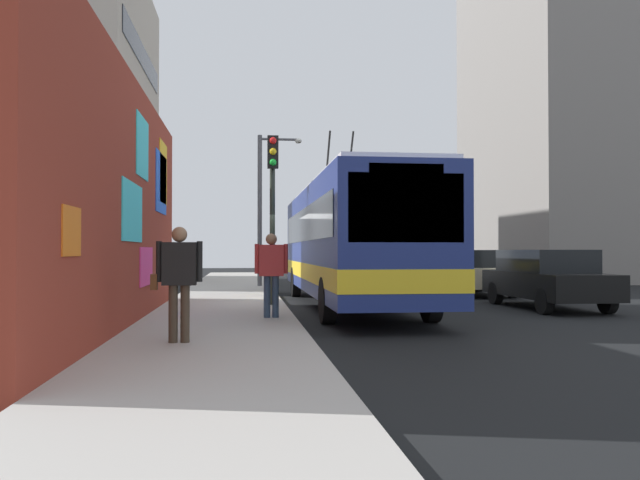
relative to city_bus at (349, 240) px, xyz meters
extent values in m
plane|color=black|center=(-0.07, 1.80, -1.86)|extent=(80.00, 80.00, 0.00)
cube|color=#ADA8A0|center=(-0.07, 3.40, -1.79)|extent=(48.00, 3.20, 0.15)
cube|color=maroon|center=(-4.69, 5.15, 0.60)|extent=(12.78, 0.30, 4.93)
cube|color=#33D8E5|center=(-4.98, 4.99, 0.43)|extent=(2.12, 0.02, 1.13)
cube|color=orange|center=(-9.23, 4.99, -0.07)|extent=(0.82, 0.02, 0.61)
cube|color=#F2338C|center=(-3.25, 4.99, -0.65)|extent=(1.71, 0.02, 0.83)
cube|color=blue|center=(-0.82, 4.99, 1.41)|extent=(1.98, 0.02, 1.52)
cube|color=yellow|center=(-0.45, 4.99, 1.73)|extent=(1.44, 0.02, 1.60)
cube|color=#33D8E5|center=(-3.84, 4.99, 1.84)|extent=(1.51, 0.02, 1.27)
cube|color=#B2A899|center=(13.28, 11.00, 5.52)|extent=(11.85, 6.61, 14.76)
cube|color=black|center=(13.28, 7.67, 2.54)|extent=(10.08, 0.04, 1.10)
cube|color=black|center=(13.28, 7.67, 5.74)|extent=(10.08, 0.04, 1.10)
cube|color=black|center=(13.28, 7.67, 8.94)|extent=(10.08, 0.04, 1.10)
cube|color=gray|center=(15.15, -15.20, 7.40)|extent=(12.00, 9.28, 18.53)
cube|color=navy|center=(0.01, 0.00, -0.02)|extent=(12.52, 2.50, 2.79)
cube|color=silver|center=(0.01, 0.00, 1.43)|extent=(12.02, 2.30, 0.12)
cube|color=yellow|center=(0.01, 0.00, -0.86)|extent=(12.54, 2.52, 0.44)
cube|color=black|center=(-6.24, 0.00, 0.47)|extent=(0.04, 2.13, 1.25)
cube|color=black|center=(0.01, 0.00, 0.40)|extent=(11.52, 2.53, 0.89)
cube|color=orange|center=(-6.23, 0.00, 1.12)|extent=(0.06, 1.38, 0.28)
cylinder|color=black|center=(1.88, -0.35, 2.27)|extent=(1.43, 0.06, 2.00)
cylinder|color=black|center=(1.88, 0.35, 2.27)|extent=(1.43, 0.06, 2.00)
cylinder|color=black|center=(-4.00, -1.13, -1.36)|extent=(1.00, 0.28, 1.00)
cylinder|color=black|center=(-4.00, 1.13, -1.36)|extent=(1.00, 0.28, 1.00)
cylinder|color=black|center=(4.01, -1.13, -1.36)|extent=(1.00, 0.28, 1.00)
cylinder|color=black|center=(4.01, 1.13, -1.36)|extent=(1.00, 0.28, 1.00)
cube|color=black|center=(-1.20, -5.20, -1.21)|extent=(4.52, 1.84, 0.66)
cube|color=black|center=(-1.11, -5.20, -0.58)|extent=(2.71, 1.66, 0.60)
cylinder|color=black|center=(-2.69, -6.02, -1.54)|extent=(0.64, 0.22, 0.64)
cylinder|color=black|center=(-2.69, -4.38, -1.54)|extent=(0.64, 0.22, 0.64)
cylinder|color=black|center=(0.29, -6.02, -1.54)|extent=(0.64, 0.22, 0.64)
cylinder|color=black|center=(0.29, -4.38, -1.54)|extent=(0.64, 0.22, 0.64)
cube|color=#C6B793|center=(4.23, -5.20, -1.21)|extent=(4.68, 1.74, 0.66)
cube|color=black|center=(4.32, -5.20, -0.58)|extent=(2.81, 1.56, 0.60)
cylinder|color=black|center=(2.68, -5.97, -1.54)|extent=(0.64, 0.22, 0.64)
cylinder|color=black|center=(2.68, -4.43, -1.54)|extent=(0.64, 0.22, 0.64)
cylinder|color=black|center=(5.78, -5.97, -1.54)|extent=(0.64, 0.22, 0.64)
cylinder|color=black|center=(5.78, -4.43, -1.54)|extent=(0.64, 0.22, 0.64)
cube|color=#B21E19|center=(10.43, -5.20, -1.21)|extent=(4.79, 1.84, 0.66)
cube|color=black|center=(10.52, -5.20, -0.58)|extent=(2.87, 1.66, 0.60)
cylinder|color=black|center=(8.85, -6.02, -1.54)|extent=(0.64, 0.22, 0.64)
cylinder|color=black|center=(8.85, -4.38, -1.54)|extent=(0.64, 0.22, 0.64)
cylinder|color=black|center=(12.01, -6.02, -1.54)|extent=(0.64, 0.22, 0.64)
cylinder|color=black|center=(12.01, -4.38, -1.54)|extent=(0.64, 0.22, 0.64)
cube|color=white|center=(16.08, -5.20, -1.21)|extent=(4.15, 1.74, 0.66)
cube|color=black|center=(16.16, -5.20, -0.58)|extent=(2.49, 1.57, 0.60)
cylinder|color=black|center=(14.71, -5.97, -1.54)|extent=(0.64, 0.22, 0.64)
cylinder|color=black|center=(14.71, -4.43, -1.54)|extent=(0.64, 0.22, 0.64)
cylinder|color=black|center=(17.45, -5.97, -1.54)|extent=(0.64, 0.22, 0.64)
cylinder|color=black|center=(17.45, -4.43, -1.54)|extent=(0.64, 0.22, 0.64)
cylinder|color=#3F3326|center=(-7.40, 3.79, -1.27)|extent=(0.14, 0.14, 0.88)
cylinder|color=#3F3326|center=(-7.40, 3.97, -1.27)|extent=(0.14, 0.14, 0.88)
cube|color=black|center=(-7.40, 3.88, -0.51)|extent=(0.22, 0.51, 0.66)
cylinder|color=black|center=(-7.40, 3.57, -0.47)|extent=(0.09, 0.09, 0.62)
cylinder|color=black|center=(-7.40, 4.18, -0.47)|extent=(0.09, 0.09, 0.62)
sphere|color=#936B4C|center=(-7.40, 3.88, -0.06)|extent=(0.24, 0.24, 0.24)
cube|color=#593319|center=(-7.40, 4.25, -0.79)|extent=(0.14, 0.10, 0.24)
cylinder|color=#2D3F59|center=(-3.98, 2.23, -1.27)|extent=(0.14, 0.14, 0.87)
cylinder|color=#2D3F59|center=(-3.98, 2.41, -1.27)|extent=(0.14, 0.14, 0.87)
cube|color=#BF3333|center=(-3.98, 2.32, -0.51)|extent=(0.22, 0.51, 0.66)
cylinder|color=#BF3333|center=(-3.98, 2.01, -0.48)|extent=(0.09, 0.09, 0.62)
cylinder|color=#BF3333|center=(-3.98, 2.62, -0.48)|extent=(0.09, 0.09, 0.62)
sphere|color=#936B4C|center=(-3.98, 2.32, -0.06)|extent=(0.24, 0.24, 0.24)
cylinder|color=#2D382D|center=(-0.77, 2.15, 0.49)|extent=(0.14, 0.14, 4.41)
cube|color=black|center=(-0.99, 2.15, 2.25)|extent=(0.20, 0.28, 0.84)
sphere|color=red|center=(-1.10, 2.15, 2.53)|extent=(0.18, 0.18, 0.18)
sphere|color=yellow|center=(-1.10, 2.15, 2.25)|extent=(0.18, 0.18, 0.18)
sphere|color=green|center=(-1.10, 2.15, 1.97)|extent=(0.18, 0.18, 0.18)
cylinder|color=#4C4C51|center=(8.07, 2.25, 1.32)|extent=(0.18, 0.18, 6.06)
cylinder|color=#4C4C51|center=(8.07, 1.47, 4.20)|extent=(0.10, 1.55, 0.10)
ellipsoid|color=silver|center=(8.07, 0.70, 4.15)|extent=(0.44, 0.28, 0.20)
camera|label=1|loc=(-17.21, 2.91, -0.31)|focal=35.27mm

